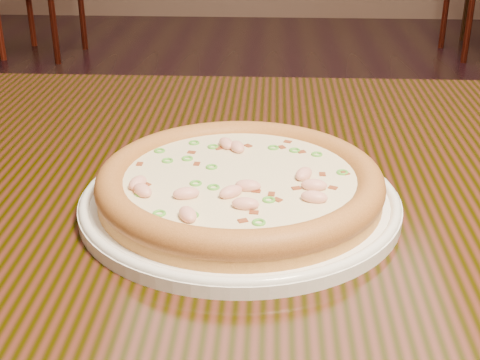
{
  "coord_description": "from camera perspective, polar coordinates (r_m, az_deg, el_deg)",
  "views": [
    {
      "loc": [
        -0.12,
        -0.7,
        1.05
      ],
      "look_at": [
        -0.15,
        -0.12,
        0.78
      ],
      "focal_mm": 50.0,
      "sensor_mm": 36.0,
      "label": 1
    }
  ],
  "objects": [
    {
      "name": "pizza",
      "position": [
        0.64,
        -0.01,
        -0.25
      ],
      "size": [
        0.28,
        0.28,
        0.03
      ],
      "color": "gold",
      "rests_on": "plate"
    },
    {
      "name": "plate",
      "position": [
        0.65,
        -0.0,
        -1.7
      ],
      "size": [
        0.31,
        0.31,
        0.02
      ],
      "color": "white",
      "rests_on": "hero_table"
    },
    {
      "name": "hero_table",
      "position": [
        0.75,
        9.46,
        -7.5
      ],
      "size": [
        1.2,
        0.8,
        0.75
      ],
      "color": "black",
      "rests_on": "ground"
    }
  ]
}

